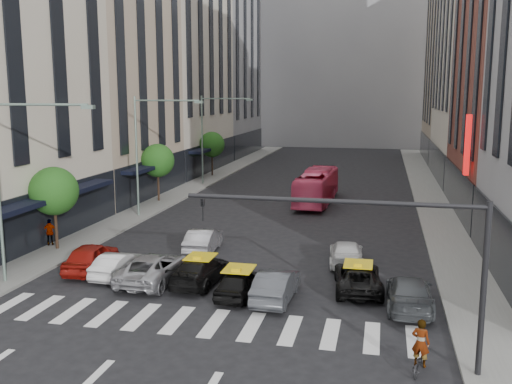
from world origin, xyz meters
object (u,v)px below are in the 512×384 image
Objects in this scene: streetlamp_mid at (148,140)px; pedestrian_far at (50,232)px; streetlamp_near at (14,167)px; motorcycle at (420,362)px; taxi_left at (201,270)px; bus at (317,187)px; taxi_center at (239,283)px; streetlamp_far at (211,128)px; car_white_front at (118,264)px; car_red at (91,257)px.

pedestrian_far is (-2.56, -9.43, -4.94)m from streetlamp_mid.
streetlamp_near is 20.11m from motorcycle.
taxi_left is at bearing 14.13° from streetlamp_near.
pedestrian_far is (-14.31, -17.85, -0.48)m from bus.
bus reaches higher than taxi_center.
streetlamp_near reaches higher than bus.
streetlamp_mid is 28.66m from motorcycle.
bus reaches higher than motorcycle.
streetlamp_near and streetlamp_far have the same top height.
pedestrian_far is at bearing 53.65° from bus.
pedestrian_far reaches higher than taxi_left.
pedestrian_far is at bearing -11.46° from motorcycle.
streetlamp_mid is at bearing -90.00° from streetlamp_far.
car_white_front is (4.03, -29.69, -5.27)m from streetlamp_far.
car_red is (2.21, -13.12, -5.14)m from streetlamp_mid.
taxi_left is at bearing -179.11° from car_white_front.
streetlamp_far is (0.00, 32.00, 0.00)m from streetlamp_near.
car_red is at bearing -80.45° from streetlamp_mid.
streetlamp_mid reaches higher than bus.
car_white_front is 2.51× the size of motorcycle.
taxi_left is at bearing 84.22° from bus.
car_red is at bearing -8.46° from motorcycle.
car_white_front is 0.82× the size of taxi_left.
streetlamp_mid is 0.87× the size of bus.
car_red is 0.95× the size of taxi_left.
car_white_front is 23.43m from bus.
taxi_left reaches higher than motorcycle.
taxi_center is (6.84, -1.49, 0.02)m from car_white_front.
car_white_front is 16.38m from motorcycle.
car_white_front is at bearing -73.59° from streetlamp_mid.
car_white_front is at bearing 156.66° from car_red.
car_red is 2.92× the size of motorcycle.
motorcycle is (16.46, -7.91, -0.36)m from car_red.
taxi_left is 3.06× the size of motorcycle.
streetlamp_mid is at bearing -86.56° from car_red.
taxi_left is (6.36, -0.72, -0.08)m from car_red.
streetlamp_mid is 14.26m from car_red.
pedestrian_far reaches higher than taxi_center.
motorcycle is at bearing 156.24° from car_white_front.
streetlamp_far is 2.34× the size of taxi_center.
taxi_center is at bearing 4.34° from streetlamp_near.
bus reaches higher than car_red.
taxi_center reaches higher than car_white_front.
car_white_front is at bearing -82.27° from streetlamp_far.
streetlamp_mid is 16.00m from streetlamp_far.
pedestrian_far is (-2.56, -25.43, -4.94)m from streetlamp_far.
bus is at bearing -89.29° from taxi_center.
pedestrian_far is (-2.56, 6.57, -4.94)m from streetlamp_near.
taxi_left is at bearing 167.41° from car_red.
streetlamp_near is at bearing 46.40° from car_red.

